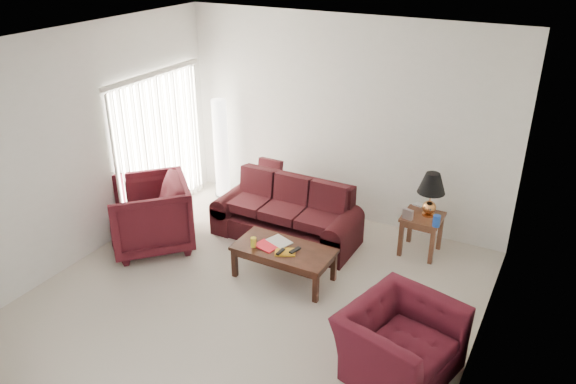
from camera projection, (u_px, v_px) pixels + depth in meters
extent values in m
plane|color=beige|center=(254.00, 297.00, 6.75)|extent=(5.00, 5.00, 0.00)
cube|color=silver|center=(160.00, 146.00, 8.36)|extent=(0.10, 2.00, 2.16)
cube|color=black|center=(270.00, 171.00, 8.55)|extent=(0.38, 0.19, 0.39)
cube|color=silver|center=(408.00, 214.00, 7.35)|extent=(0.15, 0.08, 0.14)
cylinder|color=#1C49B6|center=(437.00, 221.00, 7.16)|extent=(0.12, 0.12, 0.15)
cube|color=silver|center=(419.00, 205.00, 7.58)|extent=(0.16, 0.18, 0.05)
imported|color=#3C0E14|center=(149.00, 215.00, 7.64)|extent=(1.49, 1.49, 0.97)
imported|color=#47101B|center=(400.00, 342.00, 5.50)|extent=(1.21, 1.31, 0.71)
cube|color=red|center=(266.00, 246.00, 6.98)|extent=(0.32, 0.27, 0.02)
cube|color=beige|center=(279.00, 242.00, 7.08)|extent=(0.35, 0.31, 0.02)
cube|color=#C38817|center=(285.00, 252.00, 6.85)|extent=(0.31, 0.28, 0.01)
cube|color=black|center=(280.00, 252.00, 6.82)|extent=(0.05, 0.16, 0.02)
cube|color=black|center=(295.00, 250.00, 6.85)|extent=(0.09, 0.18, 0.02)
cylinder|color=yellow|center=(253.00, 242.00, 6.96)|extent=(0.08, 0.08, 0.12)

